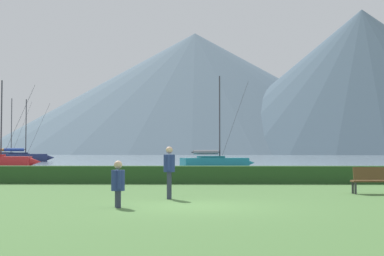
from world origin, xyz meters
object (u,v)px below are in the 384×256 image
object	(u,v)px
sailboat_slip_5	(215,162)
person_seated_viewer	(118,182)
sailboat_slip_8	(8,156)
person_standing_walker	(169,168)
sailboat_slip_0	(22,157)
park_bench_near_path	(376,179)

from	to	relation	value
sailboat_slip_5	person_seated_viewer	world-z (taller)	sailboat_slip_5
sailboat_slip_8	person_seated_viewer	world-z (taller)	sailboat_slip_8
person_standing_walker	sailboat_slip_0	bearing A→B (deg)	112.13
sailboat_slip_5	sailboat_slip_8	distance (m)	60.54
person_seated_viewer	sailboat_slip_8	bearing A→B (deg)	95.29
person_seated_viewer	sailboat_slip_0	bearing A→B (deg)	94.17
sailboat_slip_0	sailboat_slip_5	xyz separation A→B (m)	(27.71, -31.87, -0.13)
sailboat_slip_5	park_bench_near_path	distance (m)	30.28
sailboat_slip_0	sailboat_slip_8	xyz separation A→B (m)	(-8.02, 16.99, 0.02)
sailboat_slip_5	park_bench_near_path	xyz separation A→B (m)	(4.83, -29.89, -0.03)
sailboat_slip_8	sailboat_slip_0	bearing A→B (deg)	-75.58
sailboat_slip_8	park_bench_near_path	xyz separation A→B (m)	(40.57, -78.75, -0.18)
sailboat_slip_0	sailboat_slip_8	world-z (taller)	sailboat_slip_8
person_seated_viewer	person_standing_walker	world-z (taller)	person_standing_walker
park_bench_near_path	person_seated_viewer	world-z (taller)	person_seated_viewer
sailboat_slip_5	sailboat_slip_8	world-z (taller)	sailboat_slip_8
sailboat_slip_8	park_bench_near_path	size ratio (longest dim) A/B	6.69
sailboat_slip_0	person_seated_viewer	bearing A→B (deg)	-89.25
sailboat_slip_0	sailboat_slip_5	world-z (taller)	sailboat_slip_0
sailboat_slip_5	person_standing_walker	size ratio (longest dim) A/B	5.03
sailboat_slip_0	park_bench_near_path	xyz separation A→B (m)	(32.55, -61.76, -0.16)
sailboat_slip_8	person_seated_viewer	distance (m)	89.59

